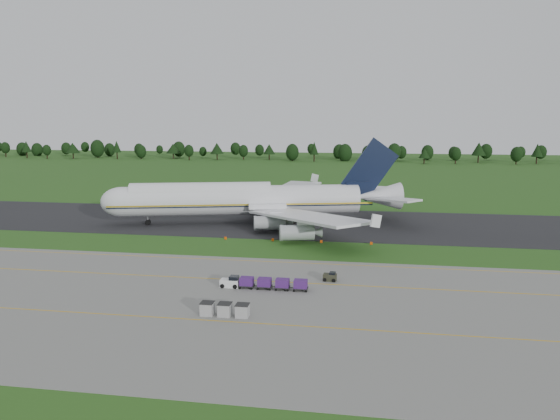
% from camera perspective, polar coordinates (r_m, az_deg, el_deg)
% --- Properties ---
extents(ground, '(600.00, 600.00, 0.00)m').
position_cam_1_polar(ground, '(110.42, -2.63, -3.99)').
color(ground, '#234D17').
rests_on(ground, ground).
extents(apron, '(300.00, 52.00, 0.06)m').
position_cam_1_polar(apron, '(78.79, -7.76, -9.73)').
color(apron, slate).
rests_on(apron, ground).
extents(taxiway, '(300.00, 40.00, 0.08)m').
position_cam_1_polar(taxiway, '(137.31, -0.24, -1.25)').
color(taxiway, black).
rests_on(taxiway, ground).
extents(apron_markings, '(300.00, 30.20, 0.01)m').
position_cam_1_polar(apron_markings, '(85.16, -6.38, -8.18)').
color(apron_markings, '#CC940C').
rests_on(apron_markings, apron).
extents(tree_line, '(527.68, 22.33, 11.96)m').
position_cam_1_polar(tree_line, '(326.43, 6.96, 6.13)').
color(tree_line, black).
rests_on(tree_line, ground).
extents(aircraft, '(75.18, 70.95, 21.11)m').
position_cam_1_polar(aircraft, '(135.15, -3.42, 1.13)').
color(aircraft, silver).
rests_on(aircraft, ground).
extents(baggage_train, '(13.63, 1.74, 1.68)m').
position_cam_1_polar(baggage_train, '(84.50, -1.85, -7.63)').
color(baggage_train, silver).
rests_on(baggage_train, apron).
extents(utility_cart, '(2.20, 1.46, 1.15)m').
position_cam_1_polar(utility_cart, '(88.77, 5.23, -7.03)').
color(utility_cart, '#2C2E20').
rests_on(utility_cart, apron).
extents(uld_row, '(6.56, 1.76, 1.73)m').
position_cam_1_polar(uld_row, '(73.81, -5.79, -10.30)').
color(uld_row, '#999999').
rests_on(uld_row, apron).
extents(edge_markers, '(31.59, 0.30, 0.60)m').
position_cam_1_polar(edge_markers, '(115.50, 1.77, -3.23)').
color(edge_markers, '#E74907').
rests_on(edge_markers, ground).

